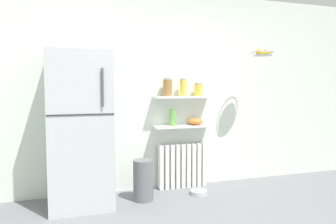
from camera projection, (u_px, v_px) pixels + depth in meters
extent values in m
cube|color=silver|center=(173.00, 91.00, 4.35)|extent=(7.04, 0.10, 2.60)
cube|color=#B7BABF|center=(80.00, 129.00, 3.63)|extent=(0.69, 0.69, 1.74)
cube|color=#262628|center=(81.00, 115.00, 3.28)|extent=(0.67, 0.01, 0.01)
cylinder|color=#4C4C51|center=(103.00, 87.00, 3.31)|extent=(0.02, 0.02, 0.40)
cube|color=white|center=(161.00, 167.00, 4.24)|extent=(0.05, 0.12, 0.59)
cube|color=white|center=(166.00, 167.00, 4.26)|extent=(0.05, 0.12, 0.59)
cube|color=white|center=(172.00, 166.00, 4.28)|extent=(0.05, 0.12, 0.59)
cube|color=white|center=(177.00, 166.00, 4.31)|extent=(0.05, 0.12, 0.59)
cube|color=white|center=(182.00, 166.00, 4.33)|extent=(0.05, 0.12, 0.59)
cube|color=white|center=(188.00, 165.00, 4.35)|extent=(0.05, 0.12, 0.59)
cube|color=white|center=(193.00, 165.00, 4.38)|extent=(0.05, 0.12, 0.59)
cube|color=white|center=(198.00, 164.00, 4.40)|extent=(0.05, 0.12, 0.59)
cube|color=white|center=(203.00, 164.00, 4.42)|extent=(0.05, 0.12, 0.59)
cube|color=white|center=(183.00, 126.00, 4.26)|extent=(0.79, 0.22, 0.02)
cube|color=white|center=(183.00, 97.00, 4.23)|extent=(0.79, 0.22, 0.02)
cylinder|color=olive|center=(168.00, 88.00, 4.16)|extent=(0.12, 0.12, 0.21)
cylinder|color=gray|center=(168.00, 79.00, 4.15)|extent=(0.11, 0.11, 0.02)
cylinder|color=yellow|center=(183.00, 88.00, 4.22)|extent=(0.09, 0.09, 0.21)
cylinder|color=gray|center=(183.00, 79.00, 4.21)|extent=(0.08, 0.08, 0.02)
cylinder|color=yellow|center=(199.00, 90.00, 4.29)|extent=(0.11, 0.11, 0.15)
cylinder|color=gray|center=(199.00, 84.00, 4.28)|extent=(0.10, 0.10, 0.02)
cylinder|color=#66A84C|center=(173.00, 118.00, 4.21)|extent=(0.08, 0.08, 0.22)
ellipsoid|color=orange|center=(196.00, 122.00, 4.31)|extent=(0.20, 0.20, 0.09)
cylinder|color=slate|center=(143.00, 180.00, 3.82)|extent=(0.24, 0.24, 0.49)
cylinder|color=#B7B7BC|center=(199.00, 192.00, 4.05)|extent=(0.21, 0.21, 0.05)
torus|color=#B2B2B7|center=(263.00, 52.00, 4.17)|extent=(0.29, 0.29, 0.01)
cylinder|color=#A8A8AD|center=(262.00, 55.00, 4.17)|extent=(0.24, 0.24, 0.01)
sphere|color=red|center=(266.00, 52.00, 4.18)|extent=(0.07, 0.07, 0.07)
sphere|color=gold|center=(258.00, 52.00, 4.13)|extent=(0.08, 0.08, 0.08)
ellipsoid|color=yellow|center=(266.00, 53.00, 4.15)|extent=(0.13, 0.17, 0.05)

